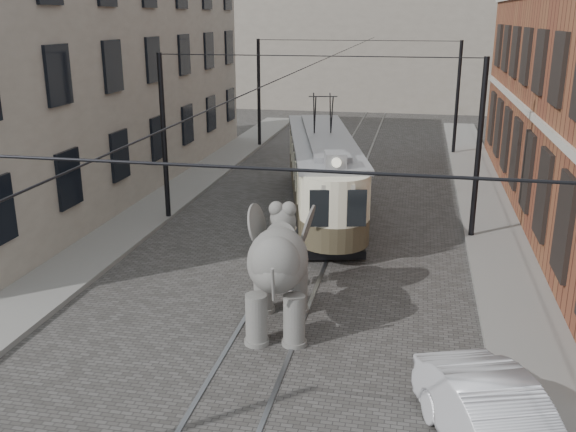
# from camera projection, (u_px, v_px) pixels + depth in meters

# --- Properties ---
(ground) EXTENTS (120.00, 120.00, 0.00)m
(ground) POSITION_uv_depth(u_px,v_px,m) (284.00, 300.00, 16.99)
(ground) COLOR #484542
(tram_rails) EXTENTS (1.54, 80.00, 0.02)m
(tram_rails) POSITION_uv_depth(u_px,v_px,m) (284.00, 299.00, 16.98)
(tram_rails) COLOR slate
(tram_rails) RESTS_ON ground
(sidewalk_right) EXTENTS (2.00, 60.00, 0.15)m
(sidewalk_right) POSITION_uv_depth(u_px,v_px,m) (521.00, 317.00, 15.83)
(sidewalk_right) COLOR slate
(sidewalk_right) RESTS_ON ground
(sidewalk_left) EXTENTS (2.00, 60.00, 0.15)m
(sidewalk_left) POSITION_uv_depth(u_px,v_px,m) (60.00, 278.00, 18.20)
(sidewalk_left) COLOR slate
(sidewalk_left) RESTS_ON ground
(stucco_building) EXTENTS (7.00, 24.00, 10.00)m
(stucco_building) POSITION_uv_depth(u_px,v_px,m) (76.00, 70.00, 26.93)
(stucco_building) COLOR gray
(stucco_building) RESTS_ON ground
(distant_block) EXTENTS (28.00, 10.00, 14.00)m
(distant_block) POSITION_uv_depth(u_px,v_px,m) (384.00, 18.00, 52.31)
(distant_block) COLOR gray
(distant_block) RESTS_ON ground
(catenary) EXTENTS (11.00, 30.20, 6.00)m
(catenary) POSITION_uv_depth(u_px,v_px,m) (309.00, 151.00, 20.81)
(catenary) COLOR black
(catenary) RESTS_ON ground
(tram) EXTENTS (4.72, 11.35, 4.41)m
(tram) POSITION_uv_depth(u_px,v_px,m) (322.00, 154.00, 24.15)
(tram) COLOR #EEE4C0
(tram) RESTS_ON ground
(elephant) EXTENTS (3.02, 4.70, 2.69)m
(elephant) POSITION_uv_depth(u_px,v_px,m) (278.00, 275.00, 15.12)
(elephant) COLOR #5D5B56
(elephant) RESTS_ON ground
(parked_car) EXTENTS (2.90, 4.48, 1.39)m
(parked_car) POSITION_uv_depth(u_px,v_px,m) (498.00, 428.00, 10.56)
(parked_car) COLOR silver
(parked_car) RESTS_ON ground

